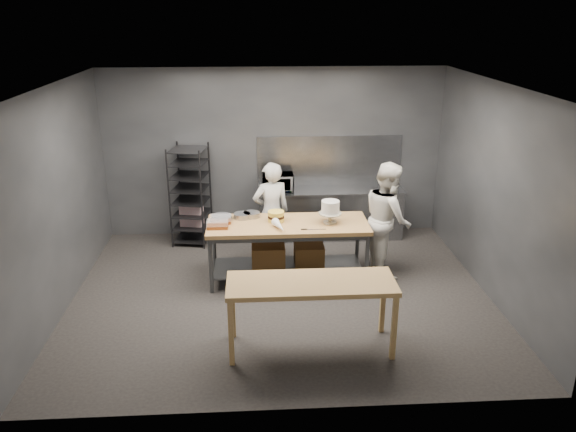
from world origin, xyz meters
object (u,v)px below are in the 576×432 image
at_px(frosted_cake_stand, 330,209).
at_px(work_table, 287,244).
at_px(chef_behind, 271,212).
at_px(chef_right, 388,219).
at_px(layer_cake, 276,216).
at_px(speed_rack, 191,196).
at_px(microwave, 278,182).
at_px(near_counter, 311,288).

bearing_deg(frosted_cake_stand, work_table, 175.82).
distance_m(chef_behind, chef_right, 1.85).
xyz_separation_m(frosted_cake_stand, layer_cake, (-0.80, 0.11, -0.14)).
distance_m(work_table, speed_rack, 2.25).
xyz_separation_m(chef_behind, microwave, (0.15, 0.95, 0.22)).
xyz_separation_m(speed_rack, layer_cake, (1.43, -1.50, 0.14)).
height_order(frosted_cake_stand, layer_cake, frosted_cake_stand).
bearing_deg(microwave, near_counter, -86.19).
distance_m(work_table, frosted_cake_stand, 0.86).
height_order(work_table, microwave, microwave).
bearing_deg(speed_rack, frosted_cake_stand, -35.83).
bearing_deg(frosted_cake_stand, near_counter, -104.12).
bearing_deg(work_table, near_counter, -84.78).
relative_size(work_table, chef_behind, 1.44).
xyz_separation_m(work_table, chef_behind, (-0.21, 0.70, 0.26)).
xyz_separation_m(microwave, layer_cake, (-0.10, -1.58, -0.05)).
bearing_deg(near_counter, work_table, 95.22).
relative_size(near_counter, chef_right, 1.12).
bearing_deg(speed_rack, near_counter, -63.03).
height_order(chef_behind, chef_right, chef_right).
distance_m(chef_right, frosted_cake_stand, 0.97).
height_order(work_table, chef_right, chef_right).
distance_m(work_table, layer_cake, 0.46).
bearing_deg(microwave, layer_cake, -93.53).
relative_size(chef_right, layer_cake, 7.24).
bearing_deg(work_table, chef_right, 5.64).
bearing_deg(work_table, speed_rack, 135.48).
height_order(work_table, frosted_cake_stand, frosted_cake_stand).
bearing_deg(chef_behind, speed_rack, -47.07).
height_order(near_counter, chef_right, chef_right).
distance_m(chef_behind, microwave, 0.98).
height_order(chef_behind, frosted_cake_stand, chef_behind).
bearing_deg(layer_cake, near_counter, -80.35).
distance_m(chef_right, microwave, 2.21).
bearing_deg(frosted_cake_stand, chef_behind, 138.91).
relative_size(chef_behind, chef_right, 0.94).
xyz_separation_m(speed_rack, chef_behind, (1.38, -0.87, -0.02)).
bearing_deg(layer_cake, microwave, 86.47).
bearing_deg(near_counter, chef_behind, 98.44).
bearing_deg(near_counter, microwave, 93.81).
bearing_deg(microwave, work_table, -87.83).
xyz_separation_m(speed_rack, frosted_cake_stand, (2.23, -1.61, 0.29)).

